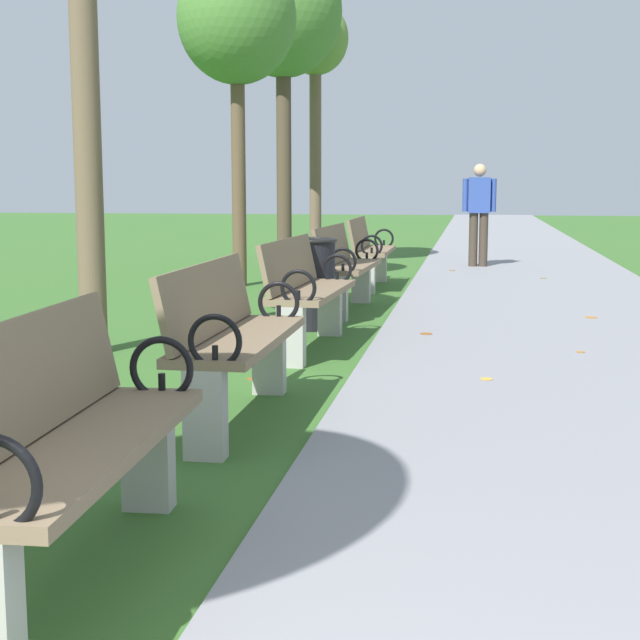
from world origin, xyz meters
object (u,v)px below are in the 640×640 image
at_px(tree_4, 283,15).
at_px(trash_bin, 311,283).
at_px(park_bench_5, 345,265).
at_px(park_bench_2, 65,443).
at_px(park_bench_3, 232,337).
at_px(park_bench_6, 369,250).
at_px(pedestrian_walking, 479,209).
at_px(park_bench_4, 306,290).
at_px(tree_5, 315,48).
at_px(tree_3, 237,21).

xyz_separation_m(tree_4, trash_bin, (1.48, -6.13, -3.45)).
relative_size(park_bench_5, trash_bin, 1.93).
bearing_deg(park_bench_2, park_bench_3, 90.00).
distance_m(park_bench_2, park_bench_6, 9.28).
relative_size(pedestrian_walking, trash_bin, 1.93).
bearing_deg(park_bench_4, tree_5, 98.98).
xyz_separation_m(tree_3, tree_4, (0.07, 2.64, 0.51)).
distance_m(park_bench_4, trash_bin, 1.13).
distance_m(park_bench_2, tree_4, 12.43).
height_order(park_bench_5, tree_3, tree_3).
relative_size(park_bench_6, trash_bin, 1.91).
relative_size(park_bench_2, tree_4, 0.33).
relative_size(park_bench_2, tree_3, 0.38).
bearing_deg(park_bench_6, park_bench_3, -90.00).
xyz_separation_m(park_bench_6, tree_3, (-1.70, -0.08, 2.88)).
bearing_deg(trash_bin, park_bench_6, 87.64).
distance_m(pedestrian_walking, trash_bin, 6.97).
relative_size(park_bench_3, park_bench_4, 0.99).
bearing_deg(park_bench_6, pedestrian_walking, 66.49).
bearing_deg(park_bench_2, pedestrian_walking, 83.63).
distance_m(park_bench_3, tree_4, 10.34).
xyz_separation_m(park_bench_4, park_bench_6, (-0.00, 4.68, 0.00)).
bearing_deg(tree_3, park_bench_3, -76.33).
distance_m(park_bench_4, tree_4, 8.17).
relative_size(park_bench_6, pedestrian_walking, 0.99).
relative_size(park_bench_4, pedestrian_walking, 1.00).
xyz_separation_m(park_bench_6, tree_4, (-1.63, 2.56, 3.39)).
bearing_deg(tree_5, park_bench_3, -82.94).
height_order(park_bench_5, trash_bin, park_bench_5).
distance_m(park_bench_3, park_bench_6, 7.06).
relative_size(park_bench_2, tree_5, 0.37).
distance_m(park_bench_3, tree_3, 7.75).
distance_m(park_bench_3, tree_5, 11.49).
xyz_separation_m(park_bench_3, tree_3, (-1.70, 6.99, 2.88)).
bearing_deg(park_bench_3, tree_5, 97.06).
relative_size(park_bench_5, pedestrian_walking, 1.00).
bearing_deg(park_bench_2, tree_4, 97.85).
bearing_deg(park_bench_6, tree_3, -177.44).
relative_size(park_bench_4, trash_bin, 1.93).
xyz_separation_m(park_bench_6, trash_bin, (-0.15, -3.57, -0.06)).
height_order(park_bench_5, pedestrian_walking, pedestrian_walking).
distance_m(tree_5, trash_bin, 8.21).
height_order(tree_5, pedestrian_walking, tree_5).
bearing_deg(tree_5, park_bench_2, -84.12).
relative_size(park_bench_4, tree_5, 0.37).
bearing_deg(park_bench_2, park_bench_5, 90.00).
relative_size(park_bench_6, tree_5, 0.37).
bearing_deg(pedestrian_walking, park_bench_2, -96.37).
xyz_separation_m(park_bench_2, trash_bin, (-0.15, 5.71, -0.06)).
relative_size(park_bench_5, tree_5, 0.37).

